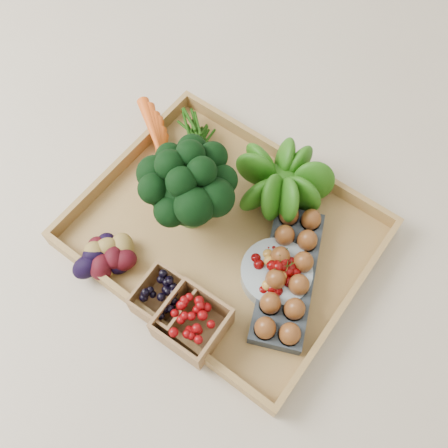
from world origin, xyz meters
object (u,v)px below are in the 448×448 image
Objects in this scene: broccoli at (189,198)px; cherry_bowl at (276,274)px; tray at (224,236)px; egg_carton at (288,276)px.

broccoli is 0.22m from cherry_bowl.
tray is at bearing 173.81° from cherry_bowl.
cherry_bowl is at bearing -6.19° from tray.
cherry_bowl reaches higher than egg_carton.
egg_carton is at bearing -1.82° from tray.
egg_carton is at bearing 0.48° from broccoli.
broccoli is 0.69× the size of egg_carton.
cherry_bowl is (0.21, -0.01, -0.06)m from broccoli.
cherry_bowl is at bearing -2.08° from broccoli.
broccoli reaches higher than egg_carton.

